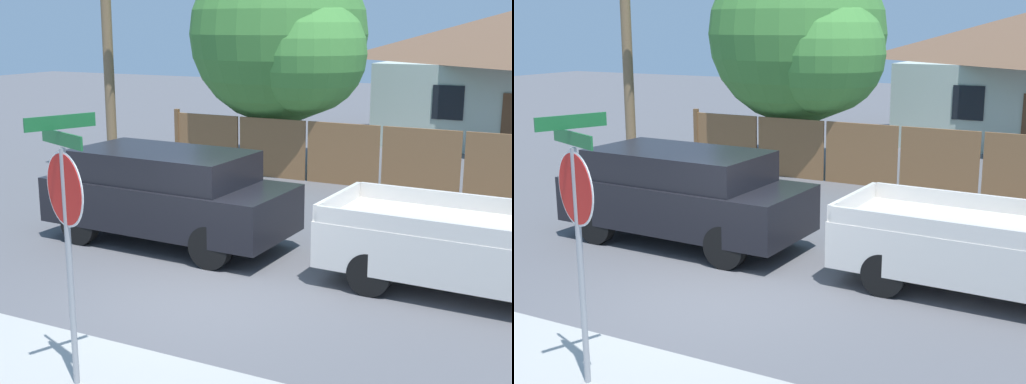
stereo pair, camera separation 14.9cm
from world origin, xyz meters
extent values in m
plane|color=#56565B|center=(0.00, 0.00, 0.00)|extent=(80.00, 80.00, 0.00)
cube|color=brown|center=(-4.91, 8.27, 0.80)|extent=(1.95, 0.06, 1.60)
cube|color=brown|center=(-2.88, 8.27, 0.80)|extent=(1.95, 0.06, 1.60)
cube|color=brown|center=(-0.86, 8.27, 0.80)|extent=(1.95, 0.06, 1.60)
cube|color=brown|center=(1.17, 8.27, 0.80)|extent=(1.95, 0.06, 1.60)
cube|color=brown|center=(3.20, 8.27, 0.80)|extent=(1.95, 0.06, 1.60)
cube|color=brown|center=(-5.92, 8.27, 0.85)|extent=(0.12, 0.12, 1.70)
cube|color=black|center=(0.46, 14.27, 1.63)|extent=(1.00, 0.04, 1.10)
cylinder|color=brown|center=(-3.41, 9.74, 0.96)|extent=(0.40, 0.40, 1.91)
sphere|color=#428438|center=(-3.41, 9.74, 3.80)|extent=(5.03, 5.03, 5.03)
sphere|color=#478F3C|center=(-2.28, 9.11, 3.30)|extent=(3.27, 3.27, 3.27)
cylinder|color=brown|center=(-7.13, 6.80, 2.86)|extent=(0.28, 0.28, 5.71)
cube|color=black|center=(-1.98, 1.97, 0.79)|extent=(4.76, 2.09, 0.85)
cube|color=black|center=(-2.09, 1.97, 1.50)|extent=(3.34, 1.89, 0.57)
cube|color=black|center=(-0.53, 1.93, 1.50)|extent=(0.11, 1.72, 0.48)
cylinder|color=black|center=(-0.49, 2.79, 0.38)|extent=(0.76, 0.22, 0.76)
cylinder|color=black|center=(-0.54, 1.06, 0.38)|extent=(0.76, 0.22, 0.76)
cylinder|color=black|center=(-3.41, 2.88, 0.38)|extent=(0.76, 0.22, 0.76)
cylinder|color=black|center=(-3.46, 1.15, 0.38)|extent=(0.76, 0.22, 0.76)
cube|color=silver|center=(3.83, 1.97, 0.70)|extent=(5.04, 2.14, 0.75)
cube|color=silver|center=(3.01, 2.94, 1.20)|extent=(3.13, 0.17, 0.26)
cube|color=silver|center=(2.95, 1.05, 1.20)|extent=(3.13, 0.17, 0.26)
cube|color=silver|center=(1.37, 2.04, 1.20)|extent=(0.14, 1.90, 0.26)
cylinder|color=black|center=(2.31, 2.90, 0.34)|extent=(0.69, 0.22, 0.69)
cylinder|color=black|center=(2.25, 1.13, 0.34)|extent=(0.69, 0.22, 0.69)
cylinder|color=gray|center=(0.12, -3.09, 1.39)|extent=(0.07, 0.07, 2.77)
cylinder|color=red|center=(0.12, -3.09, 2.31)|extent=(0.75, 0.32, 0.79)
cylinder|color=white|center=(0.12, -3.09, 2.31)|extent=(0.79, 0.32, 0.84)
cube|color=#19602D|center=(0.12, -3.09, 2.87)|extent=(0.85, 0.36, 0.15)
cube|color=#19602D|center=(0.12, -3.09, 3.05)|extent=(0.32, 0.77, 0.15)
camera|label=1|loc=(5.42, -8.85, 4.06)|focal=50.00mm
camera|label=2|loc=(5.55, -8.78, 4.06)|focal=50.00mm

